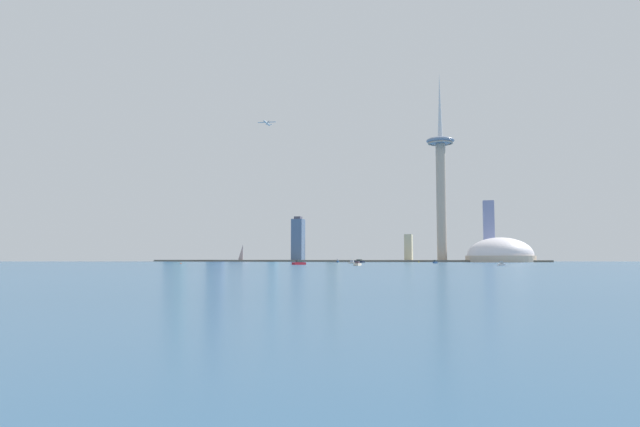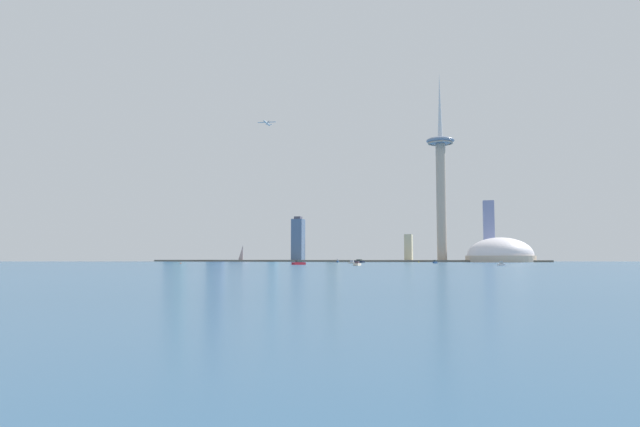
{
  "view_description": "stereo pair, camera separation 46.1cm",
  "coord_description": "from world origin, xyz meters",
  "px_view_note": "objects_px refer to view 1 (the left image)",
  "views": [
    {
      "loc": [
        233.73,
        -407.16,
        7.18
      ],
      "look_at": [
        3.86,
        527.15,
        80.82
      ],
      "focal_mm": 32.22,
      "sensor_mm": 36.0,
      "label": 1
    },
    {
      "loc": [
        234.18,
        -407.05,
        7.18
      ],
      "look_at": [
        3.86,
        527.15,
        80.82
      ],
      "focal_mm": 32.22,
      "sensor_mm": 36.0,
      "label": 2
    }
  ],
  "objects_px": {
    "skyscraper_4": "(298,240)",
    "airplane": "(267,123)",
    "skyscraper_3": "(219,232)",
    "boat_3": "(352,262)",
    "boat_0": "(299,263)",
    "boat_6": "(338,261)",
    "skyscraper_2": "(239,241)",
    "channel_buoy_2": "(365,261)",
    "skyscraper_8": "(171,236)",
    "boat_5": "(501,264)",
    "boat_2": "(359,261)",
    "stadium_dome": "(500,256)",
    "skyscraper_6": "(215,219)",
    "channel_buoy_1": "(419,262)",
    "observation_tower": "(441,173)",
    "skyscraper_1": "(409,248)",
    "boat_1": "(435,262)",
    "boat_7": "(357,264)",
    "skyscraper_9": "(333,231)",
    "skyscraper_5": "(489,231)",
    "channel_buoy_0": "(181,263)",
    "skyscraper_0": "(180,213)",
    "skyscraper_7": "(273,226)"
  },
  "relations": [
    {
      "from": "skyscraper_4",
      "to": "airplane",
      "type": "height_order",
      "value": "airplane"
    },
    {
      "from": "skyscraper_3",
      "to": "boat_3",
      "type": "distance_m",
      "value": 453.64
    },
    {
      "from": "boat_0",
      "to": "boat_6",
      "type": "relative_size",
      "value": 1.85
    },
    {
      "from": "skyscraper_2",
      "to": "channel_buoy_2",
      "type": "relative_size",
      "value": 26.86
    },
    {
      "from": "skyscraper_8",
      "to": "boat_5",
      "type": "bearing_deg",
      "value": -38.88
    },
    {
      "from": "boat_2",
      "to": "channel_buoy_2",
      "type": "relative_size",
      "value": 6.07
    },
    {
      "from": "stadium_dome",
      "to": "skyscraper_6",
      "type": "bearing_deg",
      "value": 168.76
    },
    {
      "from": "boat_5",
      "to": "boat_6",
      "type": "xyz_separation_m",
      "value": [
        -209.99,
        289.61,
        0.2
      ]
    },
    {
      "from": "boat_6",
      "to": "boat_5",
      "type": "bearing_deg",
      "value": -150.27
    },
    {
      "from": "channel_buoy_1",
      "to": "channel_buoy_2",
      "type": "distance_m",
      "value": 89.09
    },
    {
      "from": "observation_tower",
      "to": "skyscraper_1",
      "type": "bearing_deg",
      "value": 157.11
    },
    {
      "from": "stadium_dome",
      "to": "boat_3",
      "type": "xyz_separation_m",
      "value": [
        -183.95,
        -262.78,
        -7.62
      ]
    },
    {
      "from": "boat_1",
      "to": "boat_7",
      "type": "relative_size",
      "value": 0.49
    },
    {
      "from": "skyscraper_6",
      "to": "skyscraper_9",
      "type": "relative_size",
      "value": 1.47
    },
    {
      "from": "skyscraper_5",
      "to": "observation_tower",
      "type": "bearing_deg",
      "value": -141.1
    },
    {
      "from": "skyscraper_1",
      "to": "stadium_dome",
      "type": "bearing_deg",
      "value": -10.59
    },
    {
      "from": "skyscraper_8",
      "to": "boat_5",
      "type": "distance_m",
      "value": 733.3
    },
    {
      "from": "airplane",
      "to": "skyscraper_1",
      "type": "bearing_deg",
      "value": 104.07
    },
    {
      "from": "observation_tower",
      "to": "skyscraper_3",
      "type": "distance_m",
      "value": 421.84
    },
    {
      "from": "channel_buoy_0",
      "to": "skyscraper_4",
      "type": "bearing_deg",
      "value": 86.02
    },
    {
      "from": "skyscraper_4",
      "to": "boat_1",
      "type": "bearing_deg",
      "value": -44.76
    },
    {
      "from": "channel_buoy_2",
      "to": "skyscraper_4",
      "type": "bearing_deg",
      "value": 137.88
    },
    {
      "from": "skyscraper_0",
      "to": "boat_6",
      "type": "bearing_deg",
      "value": -24.17
    },
    {
      "from": "stadium_dome",
      "to": "skyscraper_2",
      "type": "bearing_deg",
      "value": 177.13
    },
    {
      "from": "skyscraper_3",
      "to": "skyscraper_1",
      "type": "bearing_deg",
      "value": -5.68
    },
    {
      "from": "skyscraper_2",
      "to": "boat_7",
      "type": "relative_size",
      "value": 4.52
    },
    {
      "from": "skyscraper_9",
      "to": "boat_0",
      "type": "bearing_deg",
      "value": -81.46
    },
    {
      "from": "stadium_dome",
      "to": "skyscraper_2",
      "type": "distance_m",
      "value": 443.27
    },
    {
      "from": "skyscraper_1",
      "to": "boat_1",
      "type": "height_order",
      "value": "skyscraper_1"
    },
    {
      "from": "skyscraper_0",
      "to": "boat_5",
      "type": "height_order",
      "value": "skyscraper_0"
    },
    {
      "from": "skyscraper_7",
      "to": "channel_buoy_0",
      "type": "distance_m",
      "value": 456.61
    },
    {
      "from": "skyscraper_6",
      "to": "boat_3",
      "type": "distance_m",
      "value": 506.74
    },
    {
      "from": "skyscraper_5",
      "to": "boat_3",
      "type": "height_order",
      "value": "skyscraper_5"
    },
    {
      "from": "skyscraper_0",
      "to": "skyscraper_3",
      "type": "bearing_deg",
      "value": 17.09
    },
    {
      "from": "skyscraper_2",
      "to": "airplane",
      "type": "distance_m",
      "value": 216.99
    },
    {
      "from": "boat_1",
      "to": "boat_5",
      "type": "height_order",
      "value": "boat_1"
    },
    {
      "from": "channel_buoy_1",
      "to": "skyscraper_6",
      "type": "bearing_deg",
      "value": 148.94
    },
    {
      "from": "skyscraper_4",
      "to": "skyscraper_5",
      "type": "bearing_deg",
      "value": 8.18
    },
    {
      "from": "stadium_dome",
      "to": "skyscraper_7",
      "type": "xyz_separation_m",
      "value": [
        -401.55,
        94.14,
        56.12
      ]
    },
    {
      "from": "skyscraper_6",
      "to": "skyscraper_7",
      "type": "relative_size",
      "value": 1.19
    },
    {
      "from": "skyscraper_2",
      "to": "skyscraper_8",
      "type": "xyz_separation_m",
      "value": [
        -152.07,
        39.03,
        11.12
      ]
    },
    {
      "from": "skyscraper_8",
      "to": "boat_1",
      "type": "distance_m",
      "value": 579.82
    },
    {
      "from": "skyscraper_9",
      "to": "boat_0",
      "type": "distance_m",
      "value": 483.77
    },
    {
      "from": "skyscraper_4",
      "to": "boat_2",
      "type": "distance_m",
      "value": 227.08
    },
    {
      "from": "skyscraper_1",
      "to": "skyscraper_5",
      "type": "height_order",
      "value": "skyscraper_5"
    },
    {
      "from": "boat_3",
      "to": "airplane",
      "type": "distance_m",
      "value": 369.13
    },
    {
      "from": "skyscraper_2",
      "to": "boat_2",
      "type": "xyz_separation_m",
      "value": [
        248.36,
        -181.08,
        -34.22
      ]
    },
    {
      "from": "skyscraper_5",
      "to": "channel_buoy_1",
      "type": "relative_size",
      "value": 41.11
    },
    {
      "from": "boat_6",
      "to": "boat_7",
      "type": "relative_size",
      "value": 0.49
    },
    {
      "from": "skyscraper_1",
      "to": "boat_1",
      "type": "relative_size",
      "value": 5.84
    }
  ]
}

